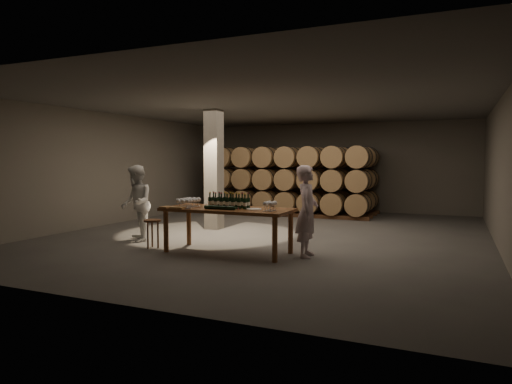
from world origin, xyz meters
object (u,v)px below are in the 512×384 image
at_px(stool, 152,225).
at_px(person_man, 307,211).
at_px(tasting_table, 228,213).
at_px(notebook_near, 178,208).
at_px(person_woman, 136,203).
at_px(bottle_cluster, 229,202).
at_px(plate, 254,209).

distance_m(stool, person_man, 3.31).
distance_m(tasting_table, notebook_near, 0.99).
bearing_deg(person_woman, tasting_table, 40.49).
xyz_separation_m(tasting_table, notebook_near, (-0.88, -0.44, 0.12)).
relative_size(person_man, person_woman, 1.01).
relative_size(bottle_cluster, stool, 1.42).
bearing_deg(bottle_cluster, notebook_near, -152.33).
relative_size(notebook_near, stool, 0.44).
distance_m(person_man, person_woman, 4.09).
height_order(tasting_table, stool, tasting_table).
xyz_separation_m(bottle_cluster, notebook_near, (-0.89, -0.47, -0.10)).
bearing_deg(stool, bottle_cluster, 7.62).
xyz_separation_m(notebook_near, stool, (-0.80, 0.24, -0.42)).
bearing_deg(stool, notebook_near, -16.73).
height_order(notebook_near, stool, notebook_near).
height_order(stool, person_man, person_man).
height_order(notebook_near, person_man, person_man).
height_order(bottle_cluster, plate, bottle_cluster).
distance_m(bottle_cluster, person_man, 1.58).
bearing_deg(bottle_cluster, person_man, 8.52).
relative_size(stool, person_woman, 0.35).
bearing_deg(person_man, bottle_cluster, 91.47).
xyz_separation_m(stool, person_man, (3.25, 0.46, 0.39)).
bearing_deg(tasting_table, notebook_near, -153.39).
height_order(notebook_near, person_woman, person_woman).
bearing_deg(plate, tasting_table, 176.50).
xyz_separation_m(plate, person_woman, (-3.11, 0.37, -0.03)).
distance_m(notebook_near, person_woman, 1.81).
bearing_deg(tasting_table, plate, -3.50).
xyz_separation_m(plate, person_man, (0.98, 0.30, -0.03)).
distance_m(tasting_table, bottle_cluster, 0.22).
bearing_deg(notebook_near, person_woman, 150.01).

